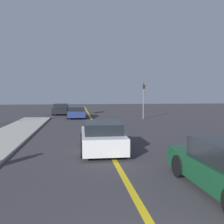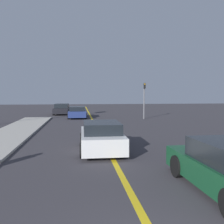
# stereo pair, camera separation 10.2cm
# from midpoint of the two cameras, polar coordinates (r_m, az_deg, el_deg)

# --- Properties ---
(road_center_line) EXTENTS (0.20, 60.00, 0.01)m
(road_center_line) POSITION_cam_midpoint_polar(r_m,az_deg,el_deg) (20.69, -3.72, -3.03)
(road_center_line) COLOR gold
(road_center_line) RESTS_ON ground_plane
(sidewalk_left) EXTENTS (2.72, 24.56, 0.12)m
(sidewalk_left) POSITION_cam_midpoint_polar(r_m,az_deg,el_deg) (15.56, -23.30, -5.55)
(sidewalk_left) COLOR #ADA89E
(sidewalk_left) RESTS_ON ground_plane
(car_ahead_center) EXTENTS (1.99, 4.10, 1.33)m
(car_ahead_center) POSITION_cam_midpoint_polar(r_m,az_deg,el_deg) (11.45, -2.19, -5.66)
(car_ahead_center) COLOR silver
(car_ahead_center) RESTS_ON ground_plane
(car_far_distant) EXTENTS (1.98, 4.77, 1.23)m
(car_far_distant) POSITION_cam_midpoint_polar(r_m,az_deg,el_deg) (27.39, -7.82, -0.02)
(car_far_distant) COLOR navy
(car_far_distant) RESTS_ON ground_plane
(car_parked_left_lot) EXTENTS (2.06, 4.57, 1.36)m
(car_parked_left_lot) POSITION_cam_midpoint_polar(r_m,az_deg,el_deg) (32.22, -11.28, 0.65)
(car_parked_left_lot) COLOR black
(car_parked_left_lot) RESTS_ON ground_plane
(traffic_light) EXTENTS (0.18, 0.40, 3.68)m
(traffic_light) POSITION_cam_midpoint_polar(r_m,az_deg,el_deg) (25.78, 7.49, 3.45)
(traffic_light) COLOR slate
(traffic_light) RESTS_ON ground_plane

